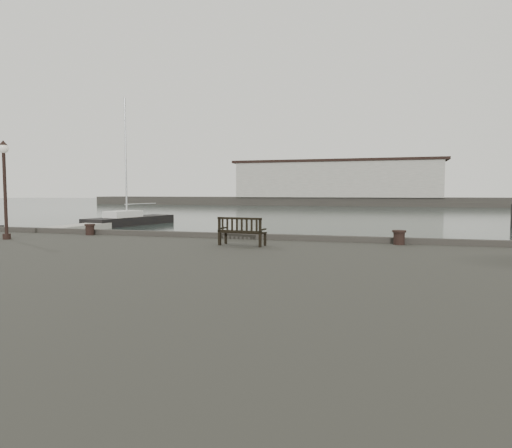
{
  "coord_description": "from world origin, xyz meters",
  "views": [
    {
      "loc": [
        4.47,
        -15.02,
        3.16
      ],
      "look_at": [
        0.15,
        -0.5,
        2.1
      ],
      "focal_mm": 32.0,
      "sensor_mm": 36.0,
      "label": 1
    }
  ],
  "objects_px": {
    "bench": "(242,237)",
    "bollard_left": "(90,229)",
    "lamp_post": "(4,176)",
    "yacht_d": "(131,223)",
    "bollard_right": "(399,237)"
  },
  "relations": [
    {
      "from": "bollard_left",
      "to": "yacht_d",
      "type": "distance_m",
      "value": 27.56
    },
    {
      "from": "bench",
      "to": "bollard_left",
      "type": "bearing_deg",
      "value": 172.72
    },
    {
      "from": "bench",
      "to": "bollard_right",
      "type": "bearing_deg",
      "value": 25.86
    },
    {
      "from": "bench",
      "to": "bollard_left",
      "type": "distance_m",
      "value": 6.72
    },
    {
      "from": "bollard_left",
      "to": "yacht_d",
      "type": "bearing_deg",
      "value": 118.93
    },
    {
      "from": "lamp_post",
      "to": "bollard_left",
      "type": "bearing_deg",
      "value": 51.13
    },
    {
      "from": "bollard_right",
      "to": "lamp_post",
      "type": "relative_size",
      "value": 0.13
    },
    {
      "from": "bollard_left",
      "to": "lamp_post",
      "type": "relative_size",
      "value": 0.12
    },
    {
      "from": "bollard_right",
      "to": "lamp_post",
      "type": "distance_m",
      "value": 13.11
    },
    {
      "from": "yacht_d",
      "to": "bench",
      "type": "bearing_deg",
      "value": -42.48
    },
    {
      "from": "bench",
      "to": "yacht_d",
      "type": "relative_size",
      "value": 0.12
    },
    {
      "from": "bench",
      "to": "lamp_post",
      "type": "xyz_separation_m",
      "value": [
        -8.26,
        -0.55,
        1.88
      ]
    },
    {
      "from": "bollard_left",
      "to": "yacht_d",
      "type": "height_order",
      "value": "yacht_d"
    },
    {
      "from": "lamp_post",
      "to": "yacht_d",
      "type": "height_order",
      "value": "yacht_d"
    },
    {
      "from": "bench",
      "to": "bollard_right",
      "type": "xyz_separation_m",
      "value": [
        4.53,
        1.6,
        -0.04
      ]
    }
  ]
}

